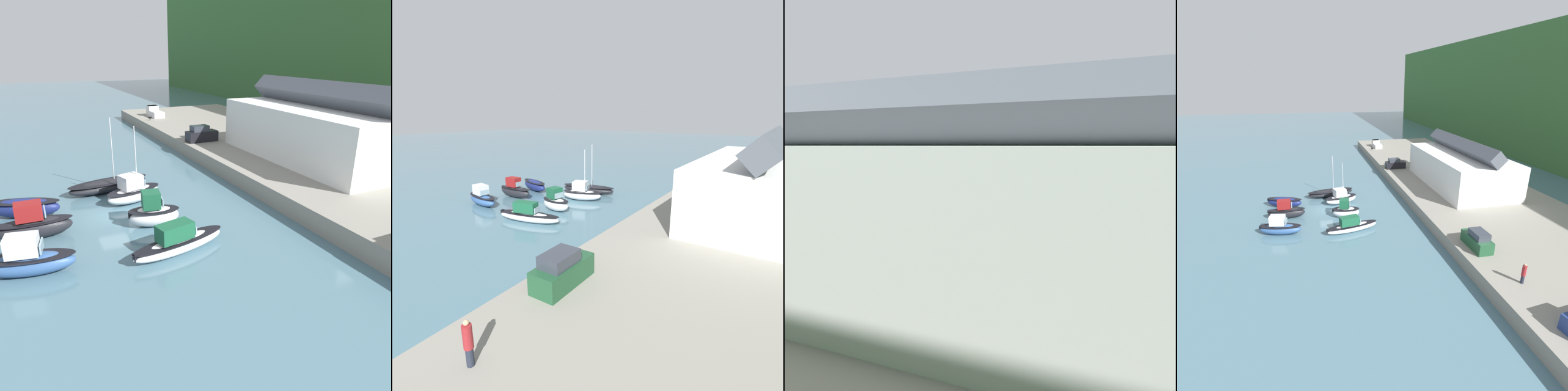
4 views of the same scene
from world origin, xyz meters
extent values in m
plane|color=slate|center=(0.00, 0.00, 0.00)|extent=(320.00, 320.00, 0.00)
cube|color=gray|center=(0.00, 24.75, 0.85)|extent=(98.70, 22.68, 1.69)
cube|color=white|center=(-2.93, 24.27, 4.56)|extent=(21.90, 11.33, 5.73)
cube|color=#515660|center=(-2.93, 24.27, 8.86)|extent=(22.34, 2.87, 2.87)
ellipsoid|color=black|center=(-6.17, 1.09, 0.60)|extent=(3.64, 8.34, 1.20)
ellipsoid|color=black|center=(-6.17, 1.09, 1.02)|extent=(3.76, 8.51, 0.12)
cylinder|color=silver|center=(-6.27, 1.68, 4.26)|extent=(0.10, 0.10, 6.12)
ellipsoid|color=silver|center=(-2.39, 2.58, 0.69)|extent=(3.63, 5.74, 1.39)
ellipsoid|color=black|center=(-2.39, 2.58, 1.18)|extent=(3.74, 5.87, 0.12)
cube|color=silver|center=(-2.31, 2.32, 2.01)|extent=(2.09, 2.26, 1.25)
cube|color=#8CA5B2|center=(-2.63, 3.36, 1.82)|extent=(1.42, 0.52, 0.62)
cylinder|color=silver|center=(-2.51, 2.96, 4.21)|extent=(0.10, 0.10, 5.64)
ellipsoid|color=white|center=(3.33, 2.61, 0.79)|extent=(2.63, 4.30, 1.58)
ellipsoid|color=black|center=(3.33, 2.61, 1.35)|extent=(2.72, 4.39, 0.12)
cube|color=#195638|center=(3.30, 2.41, 2.23)|extent=(1.69, 1.64, 1.30)
cube|color=#8CA5B2|center=(3.45, 3.25, 2.04)|extent=(1.32, 0.33, 0.65)
cube|color=black|center=(3.00, 0.73, 1.11)|extent=(0.40, 0.34, 0.56)
ellipsoid|color=white|center=(8.23, 2.79, 0.54)|extent=(3.27, 7.50, 1.09)
ellipsoid|color=black|center=(8.23, 2.79, 0.92)|extent=(3.37, 7.66, 0.12)
cube|color=#195638|center=(8.31, 2.43, 1.67)|extent=(1.80, 2.78, 1.17)
cube|color=#8CA5B2|center=(7.99, 3.83, 1.50)|extent=(1.12, 0.35, 0.59)
cube|color=black|center=(9.01, -0.59, 0.76)|extent=(0.41, 0.35, 0.56)
ellipsoid|color=navy|center=(-2.75, -6.75, 0.82)|extent=(3.54, 5.97, 1.64)
ellipsoid|color=black|center=(-2.75, -6.75, 1.39)|extent=(3.65, 6.11, 0.12)
cube|color=black|center=(-3.64, -9.31, 1.15)|extent=(0.43, 0.38, 0.56)
ellipsoid|color=black|center=(1.77, -6.21, 0.79)|extent=(1.70, 5.43, 1.58)
ellipsoid|color=black|center=(1.77, -6.21, 1.34)|extent=(1.77, 5.54, 0.12)
cube|color=maroon|center=(1.77, -6.48, 2.23)|extent=(1.26, 1.91, 1.30)
cube|color=#8CA5B2|center=(1.78, -5.38, 2.03)|extent=(1.12, 0.11, 0.65)
cube|color=black|center=(1.75, -8.78, 1.11)|extent=(0.36, 0.28, 0.56)
ellipsoid|color=#33568E|center=(6.97, -6.82, 0.72)|extent=(2.80, 5.79, 1.44)
ellipsoid|color=black|center=(6.97, -6.82, 1.22)|extent=(2.90, 5.91, 0.12)
cube|color=silver|center=(6.92, -7.09, 2.07)|extent=(1.69, 2.16, 1.26)
cube|color=#8CA5B2|center=(7.13, -5.99, 1.88)|extent=(1.22, 0.32, 0.63)
cube|color=black|center=(6.48, -9.41, 1.01)|extent=(0.41, 0.34, 0.56)
cube|color=#1E4C2D|center=(18.38, 15.68, 2.39)|extent=(4.23, 1.86, 1.40)
camera|label=1|loc=(30.14, -6.05, 13.19)|focal=35.00mm
camera|label=2|loc=(31.20, 26.06, 11.61)|focal=28.00mm
camera|label=3|loc=(-7.37, 35.94, 7.43)|focal=28.00mm
camera|label=4|loc=(45.81, -2.50, 19.65)|focal=28.00mm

